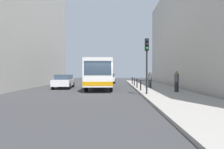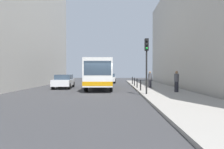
{
  "view_description": "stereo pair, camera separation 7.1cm",
  "coord_description": "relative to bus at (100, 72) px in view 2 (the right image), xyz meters",
  "views": [
    {
      "loc": [
        1.24,
        -17.02,
        1.82
      ],
      "look_at": [
        0.89,
        2.9,
        1.52
      ],
      "focal_mm": 32.07,
      "sensor_mm": 36.0,
      "label": 1
    },
    {
      "loc": [
        1.31,
        -17.02,
        1.82
      ],
      "look_at": [
        0.89,
        2.9,
        1.52
      ],
      "focal_mm": 32.07,
      "sensor_mm": 36.0,
      "label": 2
    }
  ],
  "objects": [
    {
      "name": "bollard_near",
      "position": [
        3.89,
        -4.45,
        -1.1
      ],
      "size": [
        0.11,
        0.11,
        0.95
      ],
      "primitive_type": "cylinder",
      "color": "black",
      "rests_on": "sidewalk"
    },
    {
      "name": "traffic_light",
      "position": [
        3.99,
        -7.21,
        1.28
      ],
      "size": [
        0.28,
        0.33,
        4.1
      ],
      "color": "black",
      "rests_on": "sidewalk"
    },
    {
      "name": "bollard_far",
      "position": [
        3.89,
        1.51,
        -1.1
      ],
      "size": [
        0.11,
        0.11,
        0.95
      ],
      "primitive_type": "cylinder",
      "color": "black",
      "rests_on": "sidewalk"
    },
    {
      "name": "car_behind_bus",
      "position": [
        0.7,
        9.7,
        -0.94
      ],
      "size": [
        1.91,
        4.42,
        1.48
      ],
      "rotation": [
        0.0,
        0.0,
        3.13
      ],
      "color": "silver",
      "rests_on": "ground"
    },
    {
      "name": "bollard_mid",
      "position": [
        3.89,
        -1.47,
        -1.1
      ],
      "size": [
        0.11,
        0.11,
        0.95
      ],
      "primitive_type": "cylinder",
      "color": "black",
      "rests_on": "sidewalk"
    },
    {
      "name": "ground_plane",
      "position": [
        0.44,
        -5.01,
        -1.73
      ],
      "size": [
        80.0,
        80.0,
        0.0
      ],
      "primitive_type": "plane",
      "color": "#38383A"
    },
    {
      "name": "building_right",
      "position": [
        11.94,
        -1.01,
        4.62
      ],
      "size": [
        7.0,
        32.0,
        12.69
      ],
      "primitive_type": "cube",
      "color": "#BCB7AD",
      "rests_on": "ground"
    },
    {
      "name": "car_beside_bus",
      "position": [
        -3.95,
        -0.44,
        -0.94
      ],
      "size": [
        2.14,
        4.53,
        1.48
      ],
      "rotation": [
        0.0,
        0.0,
        3.22
      ],
      "color": "silver",
      "rests_on": "ground"
    },
    {
      "name": "pedestrian_mid_sidewalk",
      "position": [
        5.23,
        -1.35,
        -0.74
      ],
      "size": [
        0.38,
        0.38,
        1.68
      ],
      "rotation": [
        0.0,
        0.0,
        4.29
      ],
      "color": "#26262D",
      "rests_on": "sidewalk"
    },
    {
      "name": "bus",
      "position": [
        0.0,
        0.0,
        0.0
      ],
      "size": [
        2.91,
        11.1,
        3.0
      ],
      "rotation": [
        0.0,
        0.0,
        3.18
      ],
      "color": "white",
      "rests_on": "ground"
    },
    {
      "name": "sidewalk",
      "position": [
        5.84,
        -5.01,
        -1.65
      ],
      "size": [
        4.4,
        40.0,
        0.15
      ],
      "primitive_type": "cube",
      "color": "#9E9991",
      "rests_on": "ground"
    },
    {
      "name": "pedestrian_near_signal",
      "position": [
        6.64,
        -5.72,
        -0.72
      ],
      "size": [
        0.38,
        0.38,
        1.71
      ],
      "rotation": [
        0.0,
        0.0,
        4.16
      ],
      "color": "#26262D",
      "rests_on": "sidewalk"
    },
    {
      "name": "bollard_farthest",
      "position": [
        3.89,
        4.49,
        -1.1
      ],
      "size": [
        0.11,
        0.11,
        0.95
      ],
      "primitive_type": "cylinder",
      "color": "black",
      "rests_on": "sidewalk"
    }
  ]
}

